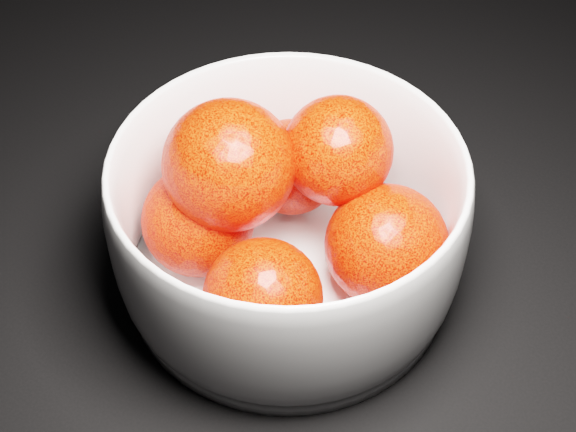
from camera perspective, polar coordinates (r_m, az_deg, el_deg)
The scene contains 3 objects.
ground at distance 0.61m, azimuth 9.05°, elevation -6.40°, with size 3.00×3.00×0.00m, color black.
bowl at distance 0.57m, azimuth -0.00°, elevation -0.42°, with size 0.25×0.25×0.12m.
orange_pile at distance 0.57m, azimuth -0.37°, elevation 0.64°, with size 0.21×0.19×0.14m.
Camera 1 is at (0.14, -0.34, 0.48)m, focal length 50.00 mm.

